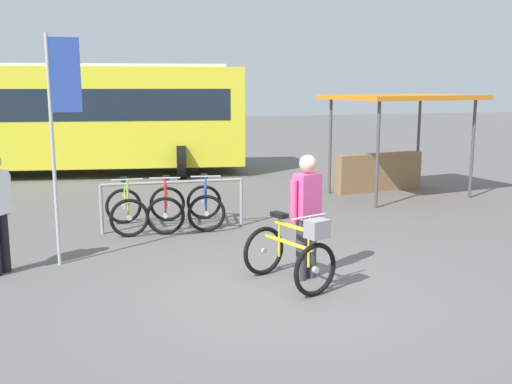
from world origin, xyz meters
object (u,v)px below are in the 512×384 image
Objects in this scene: featured_bicycle at (293,253)px; bus_distant at (64,113)px; racked_bike_blue at (205,206)px; racked_bike_red at (166,208)px; banner_flag at (60,106)px; racked_bike_lime at (126,210)px; person_with_featured_bike at (307,211)px; market_stall at (391,134)px.

bus_distant reaches higher than featured_bicycle.
bus_distant is at bearing 107.88° from racked_bike_blue.
racked_bike_red is 0.38× the size of banner_flag.
racked_bike_lime is 0.67× the size of person_with_featured_bike.
person_with_featured_bike is 0.16× the size of bus_distant.
racked_bike_lime is at bearing -82.43° from bus_distant.
market_stall is at bearing 17.89° from racked_bike_red.
featured_bicycle is 0.12× the size of bus_distant.
person_with_featured_bike is at bearing -80.01° from racked_bike_blue.
racked_bike_red is 0.12× the size of bus_distant.
racked_bike_lime is 7.44m from bus_distant.
featured_bicycle is (1.00, -3.61, 0.08)m from racked_bike_red.
bus_distant is at bearing 89.87° from banner_flag.
banner_flag reaches higher than bus_distant.
bus_distant reaches higher than person_with_featured_bike.
featured_bicycle is 0.37× the size of market_stall.
person_with_featured_bike is 3.64m from banner_flag.
featured_bicycle is 0.77× the size of person_with_featured_bike.
market_stall is at bearing 25.90° from banner_flag.
featured_bicycle is at bearing -76.27° from bus_distant.
featured_bicycle is at bearing -74.53° from racked_bike_red.
market_stall reaches higher than racked_bike_red.
bus_distant is at bearing 142.74° from market_stall.
bus_distant is (-2.95, 10.65, 0.83)m from person_with_featured_bike.
bus_distant is (-1.66, 7.28, 1.37)m from racked_bike_red.
racked_bike_red is at bearing 110.92° from person_with_featured_bike.
banner_flag is at bearing -119.24° from racked_bike_lime.
banner_flag is at bearing -134.36° from racked_bike_red.
bus_distant reaches higher than racked_bike_red.
featured_bicycle is at bearing -85.20° from racked_bike_blue.
racked_bike_red and racked_bike_blue have the same top height.
featured_bicycle is at bearing -65.02° from racked_bike_lime.
bus_distant reaches higher than racked_bike_lime.
racked_bike_blue is 0.35× the size of market_stall.
racked_bike_red is 3.04m from banner_flag.
banner_flag reaches higher than person_with_featured_bike.
racked_bike_lime is at bearing 177.03° from racked_bike_red.
person_with_featured_bike is at bearing -129.62° from market_stall.
person_with_featured_bike is (1.29, -3.36, 0.54)m from racked_bike_red.
banner_flag is (-0.02, -9.00, 0.49)m from bus_distant.
market_stall is (4.27, 5.16, 0.49)m from person_with_featured_bike.
bus_distant is 3.05× the size of market_stall.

